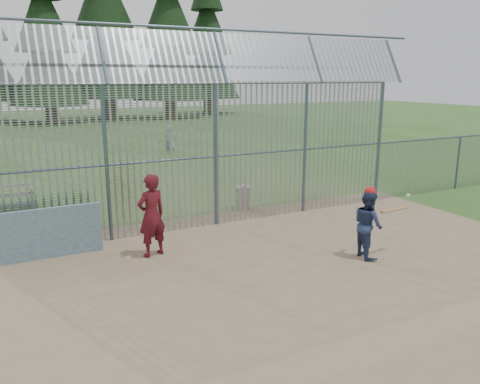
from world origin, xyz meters
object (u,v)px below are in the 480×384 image
dugout_wall (46,233)px  batter (368,224)px  trash_can (243,197)px  onlooker (152,215)px

dugout_wall → batter: 7.50m
dugout_wall → batter: batter is taller
dugout_wall → trash_can: 6.31m
onlooker → trash_can: onlooker is taller
onlooker → batter: bearing=135.5°
dugout_wall → onlooker: 2.48m
batter → trash_can: 5.11m
dugout_wall → onlooker: bearing=-23.0°
batter → trash_can: (-0.67, 5.05, -0.44)m
dugout_wall → batter: (6.73, -3.30, 0.20)m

